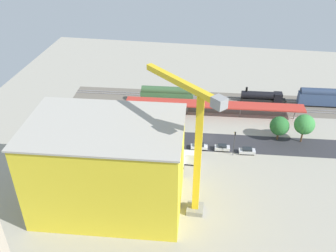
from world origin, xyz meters
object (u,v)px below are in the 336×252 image
parked_car_1 (222,148)px  street_tree_3 (113,109)px  passenger_coach (329,97)px  tower_crane (194,144)px  parked_car_4 (150,141)px  traffic_light (235,140)px  parked_car_5 (123,138)px  street_tree_1 (156,111)px  street_tree_4 (304,124)px  box_truck_0 (180,157)px  locomotive (264,97)px  box_truck_1 (168,160)px  parked_car_6 (101,137)px  construction_building (108,167)px  parked_car_3 (171,143)px  parked_car_0 (247,151)px  platform_canopy_near (214,104)px  freight_coach_far (167,95)px  street_tree_0 (279,126)px  street_tree_2 (151,113)px  parked_car_2 (199,146)px

parked_car_1 → street_tree_3: bearing=-15.4°
passenger_coach → tower_crane: (38.97, 53.48, 14.07)m
parked_car_4 → traffic_light: 23.40m
parked_car_5 → street_tree_1: bearing=-135.9°
street_tree_4 → box_truck_0: bearing=24.8°
passenger_coach → tower_crane: size_ratio=0.64×
locomotive → box_truck_1: (26.01, 39.15, -0.01)m
parked_car_6 → construction_building: size_ratio=0.13×
parked_car_1 → parked_car_3: parked_car_3 is taller
parked_car_0 → street_tree_4: size_ratio=0.53×
construction_building → tower_crane: 19.52m
parked_car_1 → parked_car_3: bearing=-0.0°
construction_building → tower_crane: size_ratio=1.04×
platform_canopy_near → parked_car_6: (30.84, 18.46, -3.07)m
freight_coach_far → traffic_light: bearing=130.9°
parked_car_1 → box_truck_1: box_truck_1 is taller
parked_car_5 → street_tree_1: 12.25m
street_tree_0 → locomotive: bearing=-83.0°
parked_car_1 → street_tree_2: street_tree_2 is taller
street_tree_3 → parked_car_3: bearing=154.4°
parked_car_2 → box_truck_0: bearing=58.4°
parked_car_1 → parked_car_4: (20.02, -0.07, 0.02)m
parked_car_1 → parked_car_5: bearing=-0.8°
locomotive → traffic_light: size_ratio=2.03×
platform_canopy_near → construction_building: (20.62, 42.84, 6.42)m
construction_building → street_tree_4: size_ratio=3.69×
street_tree_2 → locomotive: bearing=-147.0°
street_tree_1 → street_tree_2: 1.72m
parked_car_1 → parked_car_4: 20.03m
tower_crane → street_tree_0: (-21.26, -31.06, -12.94)m
parked_car_1 → parked_car_3: 14.01m
parked_car_3 → street_tree_3: bearing=-25.6°
freight_coach_far → box_truck_1: bearing=99.8°
parked_car_3 → construction_building: construction_building is taller
street_tree_2 → street_tree_3: bearing=-4.3°
street_tree_0 → street_tree_3: (48.32, -1.29, 0.46)m
parked_car_5 → traffic_light: bearing=176.0°
construction_building → traffic_light: bearing=-143.8°
parked_car_6 → street_tree_4: 56.81m
locomotive → parked_car_2: 35.92m
box_truck_0 → traffic_light: bearing=-157.7°
street_tree_2 → street_tree_1: bearing=177.8°
street_tree_4 → parked_car_3: bearing=12.0°
platform_canopy_near → parked_car_2: bearing=81.6°
passenger_coach → box_truck_0: size_ratio=2.23×
parked_car_6 → tower_crane: 40.31m
parked_car_5 → box_truck_1: size_ratio=0.52×
street_tree_0 → street_tree_3: 48.34m
parked_car_5 → street_tree_4: size_ratio=0.52×
platform_canopy_near → parked_car_3: platform_canopy_near is taller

